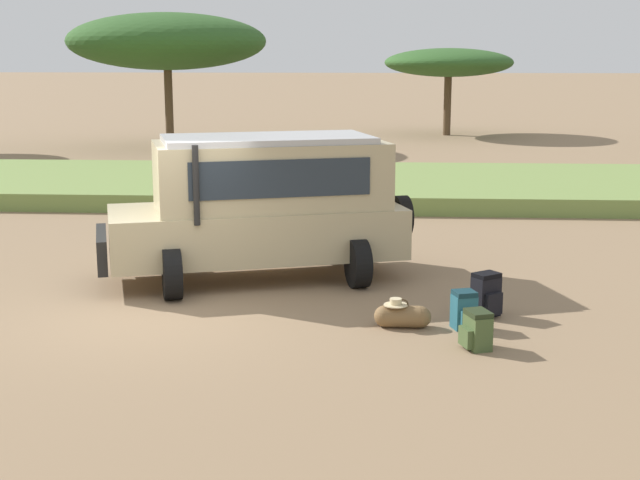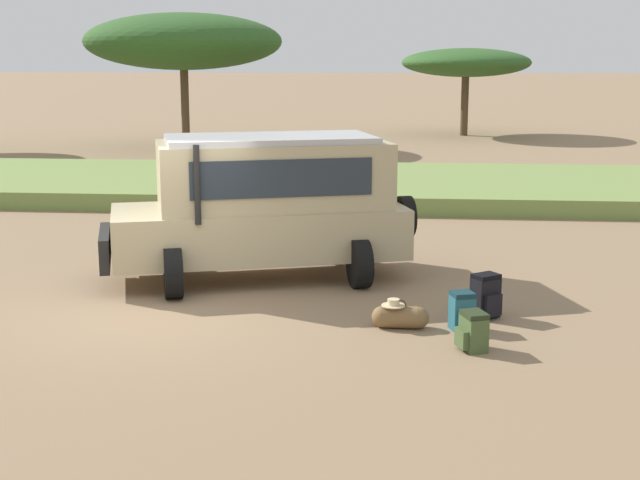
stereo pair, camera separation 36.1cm
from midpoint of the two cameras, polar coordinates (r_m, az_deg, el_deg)
ground_plane at (r=13.55m, az=-9.38°, el=-4.55°), size 320.00×320.00×0.00m
grass_bank at (r=24.80m, az=-2.63°, el=3.59°), size 120.00×7.00×0.44m
safari_vehicle at (r=15.11m, az=-2.84°, el=2.34°), size 5.46×3.61×2.44m
backpack_beside_front_wheel at (r=13.26m, az=11.34°, el=-3.57°), size 0.47×0.47×0.65m
backpack_cluster_center at (r=12.64m, az=9.91°, el=-4.53°), size 0.38×0.44×0.54m
backpack_near_rear_wheel at (r=11.83m, az=10.63°, el=-5.78°), size 0.44×0.45×0.51m
duffel_bag_low_black_case at (r=12.63m, az=5.97°, el=-4.90°), size 0.81×0.34×0.42m
acacia_tree_left_mid at (r=36.76m, az=-8.47°, el=12.45°), size 7.91×7.23×5.36m
acacia_tree_centre_back at (r=42.33m, az=9.57°, el=11.12°), size 5.93×6.32×4.00m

